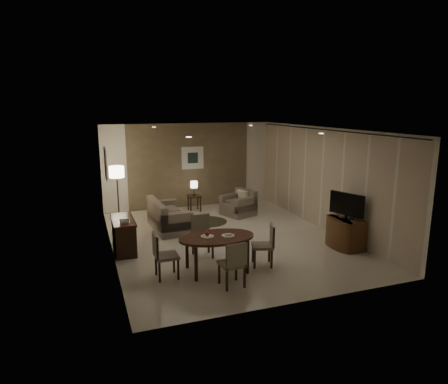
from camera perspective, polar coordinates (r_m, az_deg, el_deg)
name	(u,v)px	position (r m, az deg, el deg)	size (l,w,h in m)	color
room_shell	(221,183)	(10.02, -0.39, 1.35)	(5.50, 7.00, 2.70)	beige
taupe_accent	(190,166)	(12.93, -4.94, 3.78)	(3.96, 0.03, 2.70)	#77664A
curtain_wall	(322,180)	(10.86, 13.80, 1.68)	(0.08, 6.70, 2.58)	beige
curtain_rod	(324,130)	(10.71, 14.16, 8.64)	(0.03, 0.03, 6.80)	black
art_back_frame	(193,158)	(12.90, -4.50, 4.89)	(0.72, 0.03, 0.72)	silver
art_back_canvas	(193,158)	(12.89, -4.48, 4.88)	(0.34, 0.01, 0.34)	#1A2F27
art_left_frame	(106,164)	(10.20, -16.55, 3.87)	(0.03, 0.60, 0.80)	silver
art_left_canvas	(106,164)	(10.20, -16.47, 3.88)	(0.01, 0.46, 0.64)	gray
downlight_nl	(189,137)	(7.35, -5.05, 7.82)	(0.10, 0.10, 0.01)	white
downlight_nr	(321,134)	(8.50, 13.71, 8.12)	(0.10, 0.10, 0.01)	white
downlight_fl	(154,127)	(10.86, -9.98, 9.11)	(0.10, 0.10, 0.01)	white
downlight_fr	(251,125)	(11.67, 3.87, 9.47)	(0.10, 0.10, 0.01)	white
console_desk	(124,235)	(9.37, -14.14, -5.98)	(0.48, 1.20, 0.75)	#492117
telephone	(124,221)	(8.96, -14.08, -3.97)	(0.20, 0.14, 0.09)	white
tv_cabinet	(346,233)	(9.75, 16.98, -5.59)	(0.48, 0.90, 0.70)	brown
flat_tv	(347,205)	(9.56, 17.14, -1.77)	(0.06, 0.88, 0.60)	black
dining_table	(217,254)	(8.05, -1.03, -8.79)	(1.53, 0.96, 0.72)	#492117
chair_near	(232,263)	(7.38, 1.11, -10.14)	(0.42, 0.42, 0.88)	#75685A
chair_far	(203,237)	(8.76, -3.09, -6.38)	(0.44, 0.44, 0.90)	#75685A
chair_left	(167,255)	(7.79, -8.21, -8.96)	(0.43, 0.43, 0.89)	#75685A
chair_right	(262,245)	(8.32, 5.48, -7.58)	(0.42, 0.42, 0.87)	#75685A
plate_a	(207,236)	(7.91, -2.40, -6.34)	(0.26, 0.26, 0.02)	white
plate_b	(228,236)	(7.95, 0.59, -6.25)	(0.26, 0.26, 0.02)	white
fruit_apple	(207,234)	(7.90, -2.40, -5.97)	(0.09, 0.09, 0.09)	red
napkin	(228,235)	(7.94, 0.59, -6.09)	(0.12, 0.08, 0.03)	white
round_rug	(207,222)	(11.42, -2.49, -4.24)	(1.15, 1.15, 0.01)	#3E3622
sofa	(169,215)	(10.77, -7.85, -3.22)	(0.84, 1.67, 0.79)	#75685A
armchair	(238,203)	(12.02, 2.05, -1.55)	(0.85, 0.81, 0.76)	#75685A
side_table	(194,203)	(12.57, -4.27, -1.59)	(0.39, 0.39, 0.49)	black
table_lamp	(194,188)	(12.46, -4.30, 0.63)	(0.22, 0.22, 0.50)	#FFEAC1
floor_lamp	(118,195)	(11.52, -14.91, -0.39)	(0.41, 0.41, 1.61)	#FFE5B7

